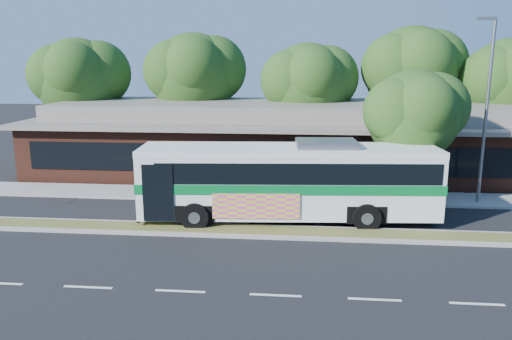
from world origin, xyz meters
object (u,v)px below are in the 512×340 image
Objects in this scene: sedan at (66,167)px; sidewalk_tree at (420,113)px; lamp_post at (486,106)px; transit_bus at (290,176)px.

sidewalk_tree is (20.05, -4.18, 3.94)m from sedan.
sidewalk_tree reaches higher than sedan.
sedan is at bearing 168.21° from sidewalk_tree.
sedan is (-23.30, 3.59, -4.25)m from lamp_post.
sidewalk_tree is at bearing -169.63° from lamp_post.
lamp_post is 1.36× the size of sidewalk_tree.
lamp_post is 23.95m from sedan.
sidewalk_tree reaches higher than transit_bus.
lamp_post is at bearing 10.37° from sidewalk_tree.
lamp_post reaches higher than transit_bus.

